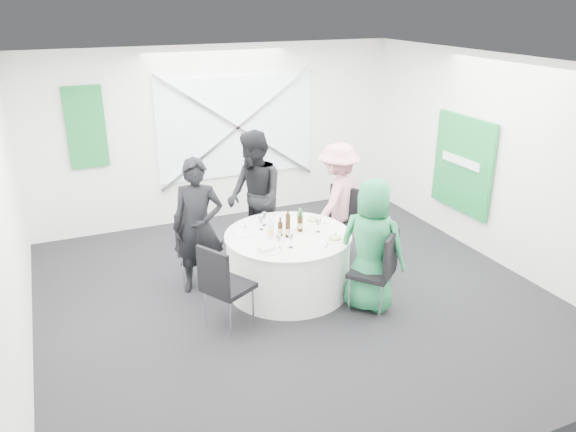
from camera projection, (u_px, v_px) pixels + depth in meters
name	position (u px, v px, depth m)	size (l,w,h in m)	color
floor	(294.00, 296.00, 6.98)	(6.00, 6.00, 0.00)	black
ceiling	(296.00, 65.00, 5.95)	(6.00, 6.00, 0.00)	white
wall_back	(219.00, 134.00, 9.02)	(6.00, 6.00, 0.00)	white
wall_front	(471.00, 317.00, 3.90)	(6.00, 6.00, 0.00)	white
wall_left	(8.00, 230.00, 5.35)	(6.00, 6.00, 0.00)	white
wall_right	(497.00, 161.00, 7.58)	(6.00, 6.00, 0.00)	white
window_panel	(237.00, 127.00, 9.06)	(2.60, 0.03, 1.60)	silver
window_brace_a	(238.00, 128.00, 9.03)	(0.05, 0.05, 3.16)	silver
window_brace_b	(238.00, 128.00, 9.03)	(0.05, 0.05, 3.16)	silver
green_banner	(86.00, 128.00, 8.12)	(0.55, 0.04, 1.20)	#156C2D
green_sign	(462.00, 164.00, 8.14)	(0.05, 1.20, 1.40)	#178338
banquet_table	(288.00, 262.00, 7.01)	(1.56, 1.56, 0.76)	silver
chair_back	(263.00, 223.00, 7.95)	(0.40, 0.41, 0.82)	black
chair_back_left	(193.00, 241.00, 7.06)	(0.64, 0.64, 1.03)	black
chair_back_right	(339.00, 217.00, 7.81)	(0.64, 0.63, 1.02)	black
chair_front_right	(379.00, 266.00, 6.42)	(0.64, 0.65, 1.01)	black
chair_front_left	(222.00, 282.00, 6.06)	(0.64, 0.63, 1.02)	black
person_man_back_left	(198.00, 227.00, 6.83)	(0.63, 0.41, 1.72)	black
person_man_back	(255.00, 197.00, 7.69)	(0.88, 0.49, 1.82)	black
person_woman_pink	(338.00, 200.00, 7.85)	(1.05, 0.49, 1.63)	pink
person_woman_green	(371.00, 246.00, 6.46)	(0.78, 0.51, 1.60)	#227D49
plate_back	(267.00, 220.00, 7.27)	(0.26, 0.26, 0.01)	white
plate_back_left	(245.00, 234.00, 6.87)	(0.27, 0.27, 0.01)	white
plate_back_right	(314.00, 220.00, 7.25)	(0.28, 0.28, 0.04)	white
plate_front_right	(335.00, 239.00, 6.70)	(0.24, 0.24, 0.04)	white
plate_front_left	(269.00, 251.00, 6.41)	(0.26, 0.26, 0.01)	white
napkin	(267.00, 248.00, 6.39)	(0.18, 0.12, 0.05)	silver
beer_bottle_a	(280.00, 229.00, 6.79)	(0.06, 0.06, 0.24)	#341E09
beer_bottle_b	(288.00, 223.00, 6.94)	(0.06, 0.06, 0.27)	#341E09
beer_bottle_c	(300.00, 224.00, 6.92)	(0.06, 0.06, 0.25)	#341E09
beer_bottle_d	(288.00, 230.00, 6.75)	(0.06, 0.06, 0.26)	#341E09
green_water_bottle	(300.00, 221.00, 6.96)	(0.08, 0.08, 0.29)	green
clear_water_bottle	(271.00, 230.00, 6.71)	(0.08, 0.08, 0.28)	white
wine_glass_a	(318.00, 222.00, 6.89)	(0.07, 0.07, 0.17)	white
wine_glass_b	(261.00, 220.00, 6.96)	(0.07, 0.07, 0.17)	white
wine_glass_c	(264.00, 216.00, 7.09)	(0.07, 0.07, 0.17)	white
wine_glass_d	(279.00, 238.00, 6.44)	(0.07, 0.07, 0.17)	white
wine_glass_e	(291.00, 238.00, 6.46)	(0.07, 0.07, 0.17)	white
fork_a	(326.00, 246.00, 6.53)	(0.01, 0.15, 0.01)	silver
knife_a	(335.00, 234.00, 6.85)	(0.01, 0.15, 0.01)	silver
fork_b	(322.00, 222.00, 7.21)	(0.01, 0.15, 0.01)	silver
knife_b	(306.00, 218.00, 7.35)	(0.01, 0.15, 0.01)	silver
fork_c	(245.00, 228.00, 7.05)	(0.01, 0.15, 0.01)	silver
knife_c	(241.00, 237.00, 6.79)	(0.01, 0.15, 0.01)	silver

